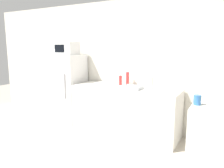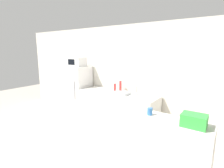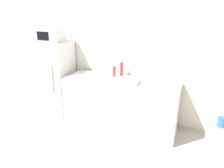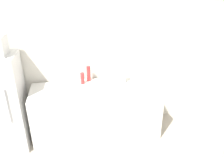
{
  "view_description": "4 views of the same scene",
  "coord_description": "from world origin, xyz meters",
  "px_view_note": "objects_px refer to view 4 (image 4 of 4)",
  "views": [
    {
      "loc": [
        1.71,
        -1.42,
        1.69
      ],
      "look_at": [
        -0.05,
        1.73,
        1.06
      ],
      "focal_mm": 35.0,
      "sensor_mm": 36.0,
      "label": 1
    },
    {
      "loc": [
        2.28,
        -1.31,
        1.97
      ],
      "look_at": [
        0.1,
        1.79,
        1.23
      ],
      "focal_mm": 28.0,
      "sensor_mm": 36.0,
      "label": 2
    },
    {
      "loc": [
        1.15,
        -1.22,
        2.18
      ],
      "look_at": [
        -0.06,
        1.84,
        0.98
      ],
      "focal_mm": 35.0,
      "sensor_mm": 36.0,
      "label": 3
    },
    {
      "loc": [
        -0.43,
        -0.87,
        2.39
      ],
      "look_at": [
        0.11,
        1.75,
        1.17
      ],
      "focal_mm": 35.0,
      "sensor_mm": 36.0,
      "label": 4
    }
  ],
  "objects_px": {
    "refrigerator": "(1,104)",
    "paper_towel_roll": "(123,76)",
    "bottle_tall": "(89,74)",
    "bottle_short": "(82,78)"
  },
  "relations": [
    {
      "from": "paper_towel_roll",
      "to": "bottle_short",
      "type": "bearing_deg",
      "value": 172.24
    },
    {
      "from": "bottle_short",
      "to": "refrigerator",
      "type": "bearing_deg",
      "value": -174.53
    },
    {
      "from": "paper_towel_roll",
      "to": "refrigerator",
      "type": "bearing_deg",
      "value": -179.1
    },
    {
      "from": "bottle_short",
      "to": "paper_towel_roll",
      "type": "distance_m",
      "value": 0.67
    },
    {
      "from": "refrigerator",
      "to": "bottle_tall",
      "type": "height_order",
      "value": "refrigerator"
    },
    {
      "from": "refrigerator",
      "to": "paper_towel_roll",
      "type": "distance_m",
      "value": 1.93
    },
    {
      "from": "bottle_tall",
      "to": "paper_towel_roll",
      "type": "xyz_separation_m",
      "value": [
        0.55,
        -0.18,
        -0.01
      ]
    },
    {
      "from": "bottle_tall",
      "to": "bottle_short",
      "type": "height_order",
      "value": "bottle_tall"
    },
    {
      "from": "refrigerator",
      "to": "bottle_short",
      "type": "distance_m",
      "value": 1.29
    },
    {
      "from": "bottle_tall",
      "to": "bottle_short",
      "type": "distance_m",
      "value": 0.15
    }
  ]
}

